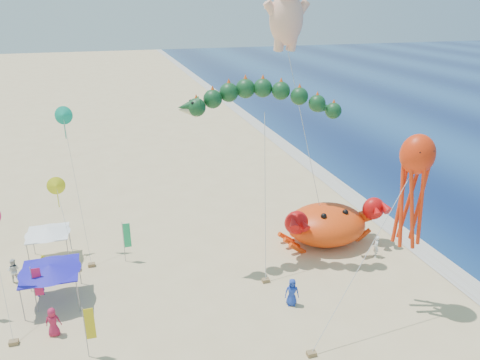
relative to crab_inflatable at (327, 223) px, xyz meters
name	(u,v)px	position (x,y,z in m)	size (l,w,h in m)	color
ground	(275,272)	(-5.43, -3.04, -1.65)	(320.00, 320.00, 0.00)	#D1B784
foam_strip	(420,248)	(6.57, -3.04, -1.64)	(320.00, 320.00, 0.00)	silver
crab_inflatable	(327,223)	(0.00, 0.00, 0.00)	(8.54, 5.73, 3.74)	#EE3F0C
dragon_kite	(262,104)	(-5.89, -1.00, 9.98)	(11.00, 4.51, 12.83)	#0F391B
cherub_kite	(287,9)	(-2.54, 3.59, 15.75)	(4.10, 4.93, 20.02)	#FFB89B
octopus_kite	(413,182)	(0.78, -8.48, 6.57)	(8.50, 3.97, 11.08)	red
canopy_blue	(50,268)	(-20.14, -2.19, 0.79)	(3.74, 3.74, 2.71)	gray
canopy_white	(47,231)	(-20.69, 3.23, 0.79)	(3.14, 3.14, 2.71)	gray
feather_flags	(63,280)	(-19.37, -3.13, 0.36)	(8.92, 9.59, 3.20)	gray
beachgoers	(90,281)	(-17.88, -1.86, -0.77)	(29.24, 9.04, 1.83)	#1D3AAB
small_kites	(42,182)	(-20.34, 1.82, 5.09)	(5.42, 11.12, 11.09)	#F11A65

